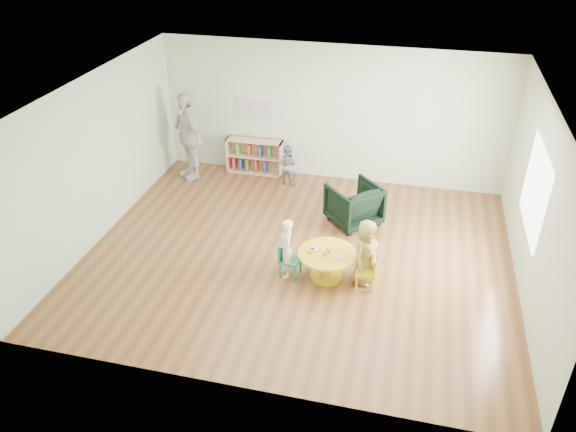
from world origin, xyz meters
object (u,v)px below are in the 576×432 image
object	(u,v)px
bookshelf	(254,156)
adult_caretaker	(188,136)
kid_chair_right	(368,271)
toddler	(288,164)
child_left	(286,249)
kid_chair_left	(288,258)
armchair	(354,204)
activity_table	(327,260)
child_right	(366,252)

from	to	relation	value
bookshelf	adult_caretaker	distance (m)	1.47
kid_chair_right	adult_caretaker	distance (m)	5.07
bookshelf	toddler	xyz separation A→B (m)	(0.82, -0.37, 0.06)
child_left	toddler	bearing A→B (deg)	169.74
kid_chair_left	armchair	distance (m)	1.99
bookshelf	adult_caretaker	size ratio (longest dim) A/B	0.65
adult_caretaker	kid_chair_right	bearing A→B (deg)	5.64
child_left	activity_table	bearing A→B (deg)	75.30
kid_chair_right	child_right	world-z (taller)	child_right
kid_chair_right	armchair	size ratio (longest dim) A/B	0.66
armchair	child_left	xyz separation A→B (m)	(-0.81, -1.86, 0.12)
child_left	adult_caretaker	bearing A→B (deg)	-159.88
kid_chair_left	bookshelf	xyz separation A→B (m)	(-1.57, 3.44, 0.05)
bookshelf	armchair	world-z (taller)	armchair
activity_table	toddler	distance (m)	3.30
toddler	adult_caretaker	size ratio (longest dim) A/B	0.46
armchair	child_left	size ratio (longest dim) A/B	0.84
bookshelf	armchair	size ratio (longest dim) A/B	1.43
kid_chair_left	adult_caretaker	xyz separation A→B (m)	(-2.82, 2.91, 0.61)
child_left	child_right	world-z (taller)	child_right
activity_table	adult_caretaker	bearing A→B (deg)	140.38
child_right	toddler	world-z (taller)	child_right
armchair	child_right	size ratio (longest dim) A/B	0.77
armchair	toddler	distance (m)	1.98
toddler	child_left	bearing A→B (deg)	116.36
bookshelf	child_right	world-z (taller)	child_right
kid_chair_right	child_right	xyz separation A→B (m)	(-0.07, 0.13, 0.25)
kid_chair_left	bookshelf	bearing A→B (deg)	-147.12
kid_chair_left	child_right	xyz separation A→B (m)	(1.20, 0.10, 0.23)
bookshelf	adult_caretaker	xyz separation A→B (m)	(-1.25, -0.53, 0.56)
kid_chair_left	child_right	bearing A→B (deg)	103.04
bookshelf	activity_table	bearing A→B (deg)	-57.08
activity_table	toddler	world-z (taller)	toddler
bookshelf	child_left	xyz separation A→B (m)	(1.54, -3.46, 0.13)
activity_table	toddler	size ratio (longest dim) A/B	1.07
activity_table	armchair	world-z (taller)	armchair
toddler	child_right	bearing A→B (deg)	136.40
armchair	child_right	xyz separation A→B (m)	(0.41, -1.73, 0.16)
bookshelf	armchair	xyz separation A→B (m)	(2.36, -1.61, 0.02)
child_left	kid_chair_right	bearing A→B (deg)	66.34
kid_chair_left	adult_caretaker	size ratio (longest dim) A/B	0.32
adult_caretaker	activity_table	bearing A→B (deg)	1.80
activity_table	child_right	xyz separation A→B (m)	(0.59, 0.03, 0.23)
armchair	child_left	bearing A→B (deg)	23.21
kid_chair_left	kid_chair_right	world-z (taller)	kid_chair_left
armchair	toddler	bearing A→B (deg)	-81.98
kid_chair_right	toddler	xyz separation A→B (m)	(-2.01, 3.10, 0.13)
kid_chair_left	adult_caretaker	distance (m)	4.09
bookshelf	adult_caretaker	world-z (taller)	adult_caretaker
activity_table	child_left	bearing A→B (deg)	-171.26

